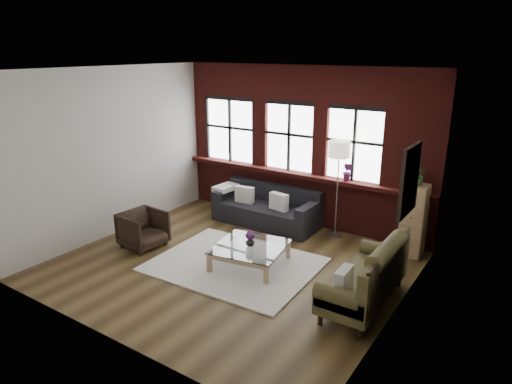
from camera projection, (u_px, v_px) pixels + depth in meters
The scene contains 26 objects.
floor at pixel (232, 264), 7.73m from camera, with size 5.50×5.50×0.00m, color #412F17.
ceiling at pixel (228, 70), 6.76m from camera, with size 5.50×5.50×0.00m, color white.
wall_back at pixel (304, 146), 9.23m from camera, with size 5.50×5.50×0.00m, color beige.
wall_front at pixel (101, 221), 5.26m from camera, with size 5.50×5.50×0.00m, color beige.
wall_left at pixel (114, 153), 8.69m from camera, with size 5.00×5.00×0.00m, color beige.
wall_right at pixel (403, 205), 5.80m from camera, with size 5.00×5.00×0.00m, color beige.
brick_backwall at pixel (302, 147), 9.18m from camera, with size 5.50×0.12×3.20m, color #511613, non-canonical shape.
sill_ledge at pixel (299, 175), 9.28m from camera, with size 5.50×0.30×0.08m, color #511613.
window_left at pixel (231, 131), 10.09m from camera, with size 1.38×0.10×1.50m, color black, non-canonical shape.
window_mid at pixel (290, 138), 9.31m from camera, with size 1.38×0.10×1.50m, color black, non-canonical shape.
window_right at pixel (355, 146), 8.57m from camera, with size 1.38×0.10×1.50m, color black, non-canonical shape.
wall_poster at pixel (410, 180), 5.98m from camera, with size 0.05×0.74×0.94m, color black, non-canonical shape.
shag_rug at pixel (235, 264), 7.71m from camera, with size 2.66×2.09×0.03m, color silver.
dark_sofa at pixel (266, 206), 9.39m from camera, with size 2.19×0.89×0.79m, color black, non-canonical shape.
pillow_a at pixel (245, 195), 9.50m from camera, with size 0.40×0.14×0.34m, color silver.
pillow_b at pixel (279, 202), 9.06m from camera, with size 0.40×0.14×0.34m, color silver.
vintage_settee at pixel (364, 273), 6.41m from camera, with size 0.82×1.85×0.99m, color #494221, non-canonical shape.
pillow_settee at pixel (344, 281), 5.97m from camera, with size 0.14×0.38×0.34m, color silver.
armchair at pixel (143, 229), 8.35m from camera, with size 0.71×0.73×0.67m, color black.
coffee_table at pixel (250, 256), 7.64m from camera, with size 1.12×1.12×0.38m, color #A07F57, non-canonical shape.
vase at pixel (250, 241), 7.56m from camera, with size 0.15×0.15×0.16m, color #B2B2B2.
flowers at pixel (250, 235), 7.52m from camera, with size 0.16×0.16×0.16m, color #5B205F.
drawer_chest at pixel (414, 220), 7.93m from camera, with size 0.40×0.40×1.29m, color #A07F57.
potted_plant_top at pixel (419, 175), 7.68m from camera, with size 0.32×0.28×0.35m, color #2D5923.
floor_lamp at pixel (337, 186), 8.60m from camera, with size 0.40×0.40×2.03m, color #A5A5A8, non-canonical shape.
sill_plant at pixel (348, 172), 8.64m from camera, with size 0.20×0.16×0.37m, color #5B205F.
Camera 1 is at (4.21, -5.60, 3.52)m, focal length 32.00 mm.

